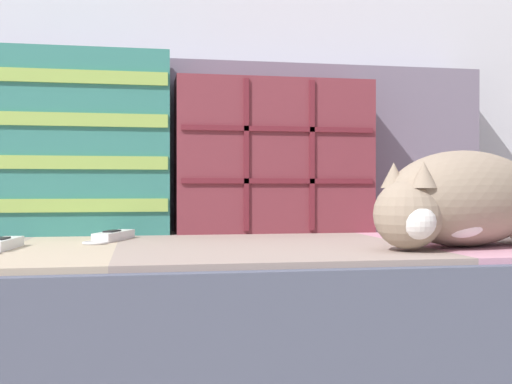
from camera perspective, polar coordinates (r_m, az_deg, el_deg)
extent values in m
cube|color=gray|center=(1.37, -8.14, -16.37)|extent=(1.77, 0.89, 0.18)
cube|color=#4C5166|center=(1.33, -8.15, -8.78)|extent=(1.73, 0.87, 0.19)
cube|color=tan|center=(1.30, -16.28, -4.62)|extent=(0.18, 0.78, 0.01)
cube|color=gray|center=(1.30, -8.12, -4.63)|extent=(0.18, 0.78, 0.01)
cube|color=gray|center=(1.32, -0.06, -4.55)|extent=(0.18, 0.78, 0.01)
cube|color=gray|center=(1.36, 7.62, -4.39)|extent=(0.18, 0.78, 0.01)
cube|color=#C6899E|center=(1.43, 14.68, -4.18)|extent=(0.18, 0.78, 0.01)
cube|color=gray|center=(1.52, 21.02, -3.93)|extent=(0.18, 0.78, 0.01)
cube|color=slate|center=(1.69, -8.65, 4.04)|extent=(1.73, 0.14, 0.43)
cube|color=brown|center=(1.57, 1.57, 3.18)|extent=(0.48, 0.13, 0.37)
cube|color=maroon|center=(1.51, 2.10, 0.98)|extent=(0.46, 0.01, 0.01)
cube|color=maroon|center=(1.49, -0.87, 3.34)|extent=(0.01, 0.01, 0.36)
cube|color=maroon|center=(1.51, 2.10, 5.63)|extent=(0.46, 0.01, 0.01)
cube|color=maroon|center=(1.53, 5.00, 3.27)|extent=(0.01, 0.01, 0.36)
cube|color=#337A70|center=(1.55, -16.41, 4.21)|extent=(0.46, 0.13, 0.42)
cube|color=#93B751|center=(1.48, -16.67, -1.16)|extent=(0.46, 0.01, 0.03)
cube|color=#93B751|center=(1.48, -16.68, 2.54)|extent=(0.46, 0.01, 0.03)
cube|color=#93B751|center=(1.49, -16.69, 6.22)|extent=(0.46, 0.01, 0.03)
cube|color=#93B751|center=(1.50, -16.69, 9.85)|extent=(0.46, 0.01, 0.03)
ellipsoid|color=gray|center=(1.25, 18.14, -0.55)|extent=(0.42, 0.34, 0.18)
sphere|color=gray|center=(1.12, 13.39, -1.95)|extent=(0.12, 0.12, 0.12)
sphere|color=white|center=(1.09, 14.08, -2.48)|extent=(0.07, 0.07, 0.07)
ellipsoid|color=white|center=(1.15, 17.81, -1.93)|extent=(0.11, 0.05, 0.08)
cone|color=gray|center=(1.10, 14.69, 1.51)|extent=(0.05, 0.05, 0.04)
cone|color=gray|center=(1.14, 12.14, 1.47)|extent=(0.05, 0.05, 0.04)
cube|color=white|center=(1.36, -12.50, -3.82)|extent=(0.08, 0.15, 0.02)
cube|color=black|center=(1.35, -12.68, -3.41)|extent=(0.04, 0.06, 0.00)
cube|color=black|center=(1.43, -11.45, -3.63)|extent=(0.03, 0.02, 0.02)
torus|color=silver|center=(1.27, -14.12, -4.40)|extent=(0.06, 0.06, 0.01)
cube|color=white|center=(1.22, -21.58, -4.31)|extent=(0.05, 0.14, 0.02)
cube|color=black|center=(1.21, -21.73, -3.85)|extent=(0.02, 0.05, 0.00)
cube|color=black|center=(1.28, -20.72, -4.08)|extent=(0.03, 0.01, 0.02)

